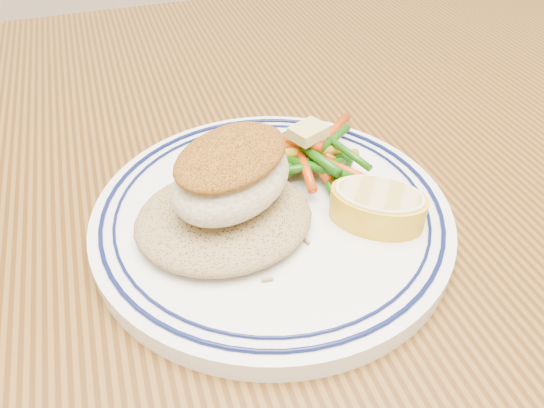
{
  "coord_description": "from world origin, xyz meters",
  "views": [
    {
      "loc": [
        -0.12,
        -0.29,
        1.01
      ],
      "look_at": [
        -0.03,
        -0.02,
        0.77
      ],
      "focal_mm": 35.0,
      "sensor_mm": 36.0,
      "label": 1
    }
  ],
  "objects_px": {
    "dining_table": "(300,281)",
    "plate": "(272,215)",
    "fish_fillet": "(232,174)",
    "lemon_wedge": "(378,205)",
    "vegetable_pile": "(302,158)",
    "rice_pilaf": "(224,214)"
  },
  "relations": [
    {
      "from": "dining_table",
      "to": "plate",
      "type": "relative_size",
      "value": 5.94
    },
    {
      "from": "plate",
      "to": "fish_fillet",
      "type": "bearing_deg",
      "value": -177.13
    },
    {
      "from": "dining_table",
      "to": "lemon_wedge",
      "type": "height_order",
      "value": "lemon_wedge"
    },
    {
      "from": "vegetable_pile",
      "to": "plate",
      "type": "bearing_deg",
      "value": -135.47
    },
    {
      "from": "vegetable_pile",
      "to": "fish_fillet",
      "type": "bearing_deg",
      "value": -150.13
    },
    {
      "from": "plate",
      "to": "vegetable_pile",
      "type": "height_order",
      "value": "vegetable_pile"
    },
    {
      "from": "dining_table",
      "to": "vegetable_pile",
      "type": "xyz_separation_m",
      "value": [
        0.0,
        0.01,
        0.12
      ]
    },
    {
      "from": "vegetable_pile",
      "to": "lemon_wedge",
      "type": "relative_size",
      "value": 1.35
    },
    {
      "from": "rice_pilaf",
      "to": "vegetable_pile",
      "type": "bearing_deg",
      "value": 30.36
    },
    {
      "from": "plate",
      "to": "rice_pilaf",
      "type": "relative_size",
      "value": 2.12
    },
    {
      "from": "plate",
      "to": "vegetable_pile",
      "type": "distance_m",
      "value": 0.05
    },
    {
      "from": "plate",
      "to": "fish_fillet",
      "type": "height_order",
      "value": "fish_fillet"
    },
    {
      "from": "plate",
      "to": "lemon_wedge",
      "type": "relative_size",
      "value": 3.03
    },
    {
      "from": "plate",
      "to": "lemon_wedge",
      "type": "distance_m",
      "value": 0.07
    },
    {
      "from": "dining_table",
      "to": "rice_pilaf",
      "type": "height_order",
      "value": "rice_pilaf"
    },
    {
      "from": "rice_pilaf",
      "to": "lemon_wedge",
      "type": "relative_size",
      "value": 1.43
    },
    {
      "from": "dining_table",
      "to": "lemon_wedge",
      "type": "bearing_deg",
      "value": -61.89
    },
    {
      "from": "rice_pilaf",
      "to": "dining_table",
      "type": "bearing_deg",
      "value": 23.22
    },
    {
      "from": "dining_table",
      "to": "fish_fillet",
      "type": "relative_size",
      "value": 13.47
    },
    {
      "from": "dining_table",
      "to": "plate",
      "type": "height_order",
      "value": "plate"
    },
    {
      "from": "fish_fillet",
      "to": "lemon_wedge",
      "type": "distance_m",
      "value": 0.1
    },
    {
      "from": "plate",
      "to": "lemon_wedge",
      "type": "bearing_deg",
      "value": -27.89
    }
  ]
}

